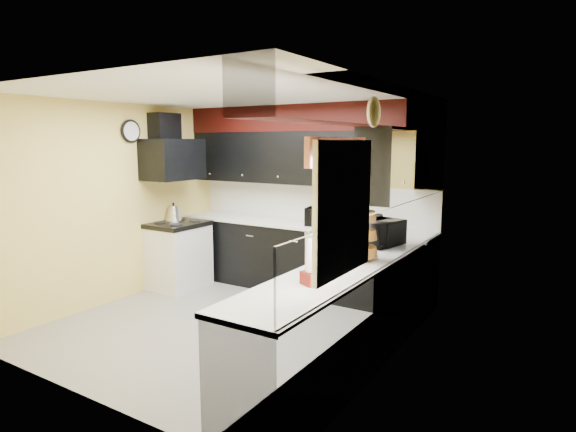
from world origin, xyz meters
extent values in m
plane|color=gray|center=(0.00, 0.00, 0.00)|extent=(3.60, 3.60, 0.00)
cube|color=#E0C666|center=(0.00, 1.80, 1.25)|extent=(3.60, 0.06, 2.50)
cube|color=#E0C666|center=(1.80, 0.00, 1.25)|extent=(0.06, 3.60, 2.50)
cube|color=#E0C666|center=(-1.80, 0.00, 1.25)|extent=(0.06, 3.60, 2.50)
cube|color=white|center=(0.00, 0.00, 2.50)|extent=(3.60, 3.60, 0.06)
cube|color=black|center=(0.00, 1.50, 0.45)|extent=(3.60, 0.60, 0.90)
cube|color=black|center=(1.50, -0.30, 0.45)|extent=(0.60, 3.00, 0.90)
cube|color=white|center=(0.00, 1.50, 0.92)|extent=(3.62, 0.64, 0.04)
cube|color=white|center=(1.50, -0.30, 0.92)|extent=(0.64, 3.02, 0.04)
cube|color=white|center=(0.00, 1.79, 1.19)|extent=(3.60, 0.02, 0.50)
cube|color=white|center=(1.79, 0.00, 1.19)|extent=(0.02, 3.60, 0.50)
cube|color=black|center=(-0.50, 1.62, 1.80)|extent=(2.60, 0.35, 0.70)
cube|color=black|center=(1.62, 0.90, 1.80)|extent=(0.35, 1.80, 0.70)
cube|color=black|center=(0.00, 1.62, 2.33)|extent=(3.60, 0.36, 0.35)
cube|color=black|center=(1.62, -0.18, 2.33)|extent=(0.36, 3.24, 0.35)
cube|color=white|center=(-1.50, 0.75, 0.43)|extent=(0.60, 0.75, 0.86)
cube|color=black|center=(-1.50, 0.75, 0.89)|extent=(0.62, 0.77, 0.06)
cube|color=black|center=(-1.55, 0.75, 1.78)|extent=(0.50, 0.78, 0.55)
cube|color=black|center=(-1.68, 0.75, 2.20)|extent=(0.24, 0.40, 0.40)
cube|color=red|center=(1.73, -0.90, 1.95)|extent=(0.04, 0.88, 0.20)
cube|color=white|center=(0.83, 1.30, 1.80)|extent=(0.03, 0.26, 0.35)
imported|color=black|center=(0.36, 1.47, 1.06)|extent=(0.46, 0.41, 0.23)
imported|color=black|center=(1.45, 0.73, 1.07)|extent=(0.43, 0.54, 0.27)
cylinder|color=silver|center=(0.66, 1.50, 1.03)|extent=(0.22, 0.22, 0.18)
cube|color=black|center=(1.10, 1.53, 1.04)|extent=(0.13, 0.15, 0.19)
camera|label=1|loc=(3.24, -3.98, 2.02)|focal=30.00mm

